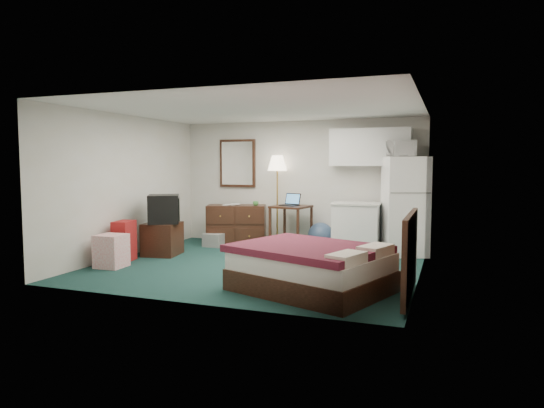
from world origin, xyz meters
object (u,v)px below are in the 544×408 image
at_px(desk, 291,227).
at_px(suitcase, 124,241).
at_px(dresser, 236,225).
at_px(bed, 311,268).
at_px(fridge, 405,206).
at_px(tv_stand, 162,239).
at_px(kitchen_counter, 356,229).
at_px(floor_lamp, 277,200).

relative_size(desk, suitcase, 1.22).
xyz_separation_m(desk, suitcase, (-2.26, -2.16, -0.08)).
height_order(dresser, bed, dresser).
height_order(fridge, suitcase, fridge).
distance_m(desk, tv_stand, 2.45).
distance_m(dresser, kitchen_counter, 2.48).
bearing_deg(tv_stand, kitchen_counter, 13.91).
xyz_separation_m(desk, tv_stand, (-1.96, -1.46, -0.13)).
bearing_deg(dresser, floor_lamp, -1.84).
distance_m(floor_lamp, desk, 0.71).
bearing_deg(desk, floor_lamp, 150.08).
bearing_deg(dresser, fridge, -18.53).
bearing_deg(floor_lamp, bed, -63.29).
height_order(desk, suitcase, desk).
height_order(kitchen_counter, bed, kitchen_counter).
bearing_deg(tv_stand, suitcase, -122.93).
bearing_deg(desk, suitcase, -127.10).
height_order(fridge, bed, fridge).
relative_size(kitchen_counter, tv_stand, 1.41).
xyz_separation_m(dresser, floor_lamp, (0.80, 0.24, 0.50)).
bearing_deg(tv_stand, fridge, 10.76).
xyz_separation_m(floor_lamp, kitchen_counter, (1.68, -0.37, -0.46)).
relative_size(floor_lamp, fridge, 1.02).
relative_size(dresser, bed, 0.64).
distance_m(kitchen_counter, bed, 2.89).
height_order(floor_lamp, suitcase, floor_lamp).
bearing_deg(suitcase, bed, -22.07).
height_order(dresser, suitcase, dresser).
bearing_deg(floor_lamp, desk, -39.10).
xyz_separation_m(floor_lamp, bed, (1.63, -3.25, -0.61)).
bearing_deg(tv_stand, desk, 26.92).
distance_m(kitchen_counter, fridge, 0.96).
height_order(dresser, tv_stand, dresser).
distance_m(fridge, tv_stand, 4.40).
xyz_separation_m(floor_lamp, suitcase, (-1.86, -2.48, -0.56)).
bearing_deg(desk, tv_stand, -134.10).
bearing_deg(dresser, tv_stand, -134.21).
height_order(dresser, desk, desk).
relative_size(bed, tv_stand, 2.87).
height_order(fridge, tv_stand, fridge).
bearing_deg(floor_lamp, fridge, -5.75).
bearing_deg(suitcase, dresser, 55.17).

